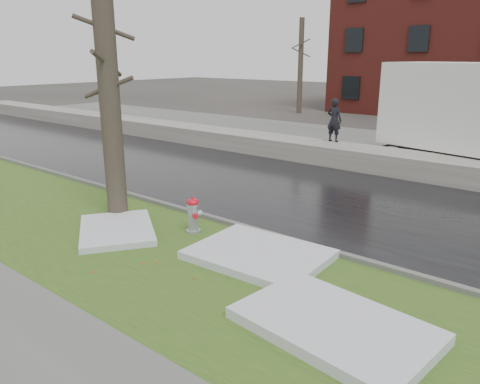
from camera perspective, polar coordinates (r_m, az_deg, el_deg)
The scene contains 14 objects.
ground at distance 10.19m, azimuth -1.95°, elevation -6.58°, with size 120.00×120.00×0.00m, color #47423D.
verge at distance 9.36m, azimuth -7.04°, elevation -8.72°, with size 60.00×4.50×0.04m, color #324F1A.
road at distance 13.69m, azimuth 10.52°, elevation -0.75°, with size 60.00×7.00×0.03m, color black.
parking_lot at distance 21.36m, azimuth 21.69°, elevation 4.47°, with size 60.00×9.00×0.03m, color slate.
curb at distance 10.88m, azimuth 1.52°, elevation -4.66°, with size 60.00×0.15×0.14m, color slate.
snowbank at distance 17.31m, azimuth 17.36°, elevation 3.57°, with size 60.00×1.60×0.75m, color #ABA59C.
bg_tree_left at distance 34.29m, azimuth 7.39°, elevation 15.08°, with size 1.40×1.62×6.50m.
bg_tree_center at distance 35.24m, azimuth 19.57°, elevation 14.34°, with size 1.40×1.62×6.50m.
fire_hydrant at distance 10.73m, azimuth -5.73°, elevation -2.64°, with size 0.42×0.40×0.85m.
tree at distance 11.74m, azimuth -15.70°, elevation 11.87°, with size 1.20×1.37×6.23m.
worker at distance 18.56m, azimuth 11.41°, elevation 8.59°, with size 0.61×0.40×1.66m, color black.
snow_patch_near at distance 9.48m, azimuth 2.32°, elevation -7.60°, with size 2.60×2.00×0.16m, color silver.
snow_patch_far at distance 11.16m, azimuth -14.79°, elevation -4.46°, with size 2.20×1.60×0.14m, color silver.
snow_patch_side at distance 7.31m, azimuth 11.46°, elevation -15.64°, with size 2.80×1.80×0.18m, color silver.
Camera 1 is at (6.20, -7.06, 3.95)m, focal length 35.00 mm.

